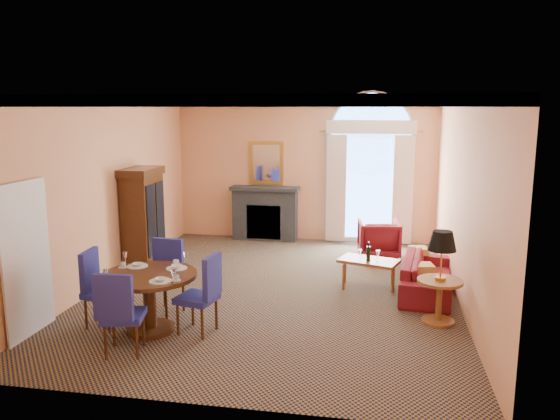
% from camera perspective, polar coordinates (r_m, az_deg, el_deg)
% --- Properties ---
extents(ground, '(7.50, 7.50, 0.00)m').
position_cam_1_polar(ground, '(9.45, -0.54, -8.33)').
color(ground, '#12193B').
rests_on(ground, ground).
extents(room_envelope, '(6.04, 7.52, 3.45)m').
position_cam_1_polar(room_envelope, '(9.61, 0.03, 7.30)').
color(room_envelope, '#FBAD78').
rests_on(room_envelope, ground).
extents(armoire, '(0.56, 1.00, 1.96)m').
position_cam_1_polar(armoire, '(10.76, -14.10, -1.08)').
color(armoire, '#361C0C').
rests_on(armoire, ground).
extents(dining_table, '(1.32, 1.32, 1.03)m').
position_cam_1_polar(dining_table, '(7.80, -13.51, -8.04)').
color(dining_table, '#361C0C').
rests_on(dining_table, ground).
extents(dining_chair_north, '(0.63, 0.63, 1.10)m').
position_cam_1_polar(dining_chair_north, '(8.53, -11.79, -6.22)').
color(dining_chair_north, navy).
rests_on(dining_chair_north, ground).
extents(dining_chair_south, '(0.58, 0.58, 1.10)m').
position_cam_1_polar(dining_chair_south, '(7.13, -16.48, -9.84)').
color(dining_chair_south, navy).
rests_on(dining_chair_south, ground).
extents(dining_chair_east, '(0.59, 0.59, 1.10)m').
position_cam_1_polar(dining_chair_east, '(7.62, -7.92, -8.17)').
color(dining_chair_east, navy).
rests_on(dining_chair_east, ground).
extents(dining_chair_west, '(0.57, 0.57, 1.10)m').
position_cam_1_polar(dining_chair_west, '(8.19, -18.52, -7.28)').
color(dining_chair_west, navy).
rests_on(dining_chair_west, ground).
extents(sofa, '(1.03, 2.10, 0.59)m').
position_cam_1_polar(sofa, '(9.56, 15.14, -6.62)').
color(sofa, maroon).
rests_on(sofa, ground).
extents(armchair, '(0.92, 0.94, 0.77)m').
position_cam_1_polar(armchair, '(11.55, 10.27, -2.97)').
color(armchair, maroon).
rests_on(armchair, ground).
extents(coffee_table, '(1.11, 0.83, 0.83)m').
position_cam_1_polar(coffee_table, '(9.55, 9.26, -5.37)').
color(coffee_table, '#985D2D').
rests_on(coffee_table, ground).
extents(side_table, '(0.65, 0.65, 1.33)m').
position_cam_1_polar(side_table, '(8.14, 16.47, -5.60)').
color(side_table, '#985D2D').
rests_on(side_table, ground).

